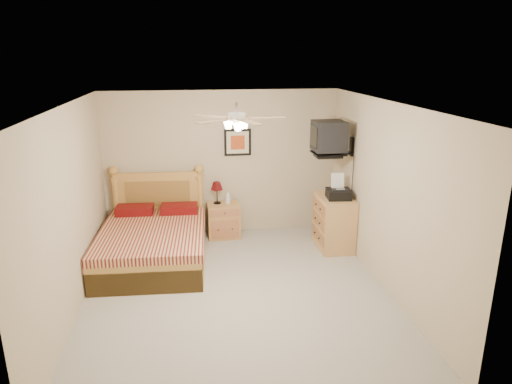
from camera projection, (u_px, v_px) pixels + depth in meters
floor at (237, 293)px, 6.11m from camera, size 4.50×4.50×0.00m
ceiling at (235, 104)px, 5.38m from camera, size 4.00×4.50×0.04m
wall_back at (222, 164)px, 7.87m from camera, size 4.00×0.04×2.50m
wall_front at (266, 294)px, 3.62m from camera, size 4.00×0.04×2.50m
wall_left at (70, 212)px, 5.46m from camera, size 0.04×4.50×2.50m
wall_right at (386, 197)px, 6.03m from camera, size 0.04×4.50×2.50m
bed at (152, 223)px, 6.82m from camera, size 1.63×2.08×1.30m
nightstand at (224, 220)px, 7.92m from camera, size 0.56×0.43×0.60m
table_lamp at (217, 193)px, 7.81m from camera, size 0.25×0.25×0.39m
lotion_bottle at (228, 197)px, 7.82m from camera, size 0.09×0.09×0.24m
framed_picture at (238, 142)px, 7.79m from camera, size 0.46×0.04×0.46m
dresser at (334, 222)px, 7.42m from camera, size 0.52×0.75×0.88m
fax_machine at (339, 187)px, 7.15m from camera, size 0.40×0.42×0.38m
magazine_lower at (328, 192)px, 7.49m from camera, size 0.27×0.31×0.02m
magazine_upper at (329, 191)px, 7.48m from camera, size 0.26×0.32×0.02m
wall_tv at (338, 138)px, 7.10m from camera, size 0.56×0.46×0.58m
ceiling_fan at (237, 118)px, 5.23m from camera, size 1.14×1.14×0.28m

